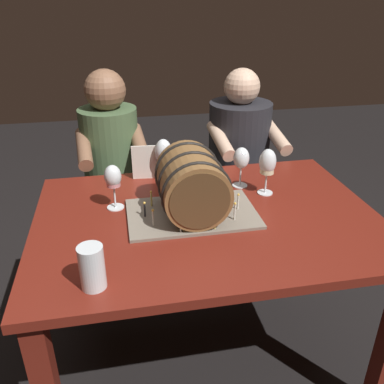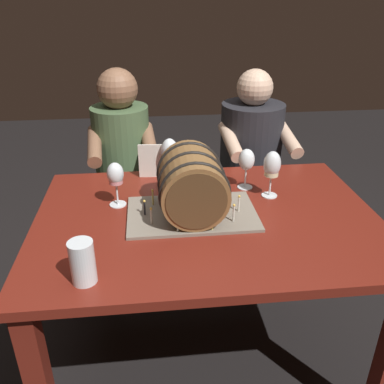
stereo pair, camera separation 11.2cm
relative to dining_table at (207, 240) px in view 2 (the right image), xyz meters
name	(u,v)px [view 2 (the right image)]	position (x,y,z in m)	size (l,w,h in m)	color
ground_plane	(205,354)	(0.00, 0.00, -0.64)	(8.00, 8.00, 0.00)	black
dining_table	(207,240)	(0.00, 0.00, 0.00)	(1.33, 0.93, 0.75)	maroon
barrel_cake	(192,186)	(-0.06, 0.02, 0.23)	(0.50, 0.31, 0.27)	gray
wine_glass_rose	(115,176)	(-0.35, 0.13, 0.24)	(0.07, 0.07, 0.18)	white
wine_glass_red	(170,153)	(-0.12, 0.36, 0.23)	(0.08, 0.08, 0.19)	white
wine_glass_empty	(246,161)	(0.20, 0.23, 0.24)	(0.07, 0.07, 0.18)	white
wine_glass_white	(272,166)	(0.29, 0.14, 0.24)	(0.07, 0.07, 0.20)	white
beer_pint	(83,263)	(-0.42, -0.35, 0.17)	(0.08, 0.08, 0.14)	white
menu_card	(151,161)	(-0.21, 0.39, 0.19)	(0.11, 0.01, 0.16)	silver
person_seated_left	(125,185)	(-0.36, 0.77, -0.11)	(0.37, 0.47, 1.18)	#2A3A24
person_seated_right	(249,178)	(0.36, 0.77, -0.10)	(0.40, 0.48, 1.16)	black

